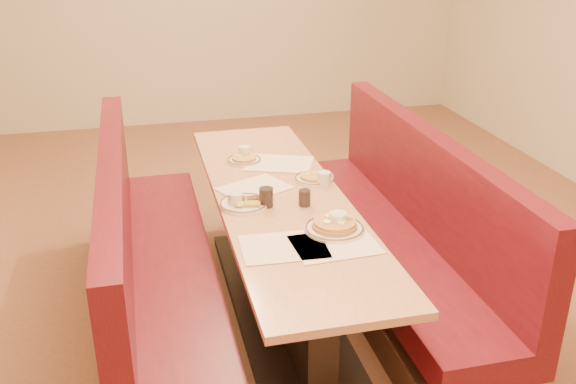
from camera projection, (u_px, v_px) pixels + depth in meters
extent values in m
plane|color=#9E6647|center=(281.00, 310.00, 3.85)|extent=(8.00, 8.00, 0.00)
cube|color=black|center=(281.00, 306.00, 3.84)|extent=(0.55, 1.88, 0.06)
cube|color=black|center=(281.00, 259.00, 3.71)|extent=(0.15, 1.75, 0.71)
cube|color=tan|center=(281.00, 200.00, 3.56)|extent=(0.70, 2.50, 0.04)
cube|color=#4C3326|center=(166.00, 311.00, 3.67)|extent=(0.55, 2.50, 0.20)
cube|color=maroon|center=(163.00, 270.00, 3.56)|extent=(0.55, 2.50, 0.16)
cube|color=maroon|center=(116.00, 213.00, 3.36)|extent=(0.12, 2.50, 0.60)
cube|color=#4C3326|center=(387.00, 282.00, 3.96)|extent=(0.55, 2.50, 0.20)
cube|color=maroon|center=(390.00, 243.00, 3.85)|extent=(0.55, 2.50, 0.16)
cube|color=maroon|center=(429.00, 182.00, 3.75)|extent=(0.12, 2.50, 0.60)
cube|color=#FBE5C4|center=(284.00, 247.00, 3.01)|extent=(0.41, 0.32, 0.00)
cube|color=#FBE5C4|center=(335.00, 245.00, 3.03)|extent=(0.41, 0.32, 0.00)
cube|color=#FBE5C4|center=(254.00, 188.00, 3.66)|extent=(0.46, 0.41, 0.00)
cube|color=#FBE5C4|center=(279.00, 163.00, 4.02)|extent=(0.49, 0.43, 0.00)
cylinder|color=silver|center=(334.00, 229.00, 3.16)|extent=(0.30, 0.30, 0.02)
torus|color=brown|center=(334.00, 227.00, 3.16)|extent=(0.29, 0.29, 0.01)
cylinder|color=#C78C47|center=(335.00, 225.00, 3.15)|extent=(0.22, 0.22, 0.02)
cylinder|color=#C78C47|center=(335.00, 222.00, 3.15)|extent=(0.21, 0.21, 0.02)
cylinder|color=#FFEEA6|center=(342.00, 217.00, 3.17)|extent=(0.04, 0.04, 0.01)
cylinder|color=#FFEEA6|center=(329.00, 216.00, 3.18)|extent=(0.04, 0.04, 0.01)
cylinder|color=#FFEEA6|center=(327.00, 222.00, 3.12)|extent=(0.04, 0.04, 0.01)
cylinder|color=#FFEEA6|center=(341.00, 223.00, 3.11)|extent=(0.04, 0.04, 0.01)
cylinder|color=silver|center=(244.00, 204.00, 3.44)|extent=(0.27, 0.27, 0.02)
torus|color=brown|center=(244.00, 203.00, 3.44)|extent=(0.26, 0.26, 0.01)
ellipsoid|color=yellow|center=(234.00, 201.00, 3.41)|extent=(0.07, 0.07, 0.04)
ellipsoid|color=yellow|center=(239.00, 204.00, 3.38)|extent=(0.06, 0.06, 0.03)
ellipsoid|color=yellow|center=(232.00, 199.00, 3.45)|extent=(0.05, 0.05, 0.03)
cylinder|color=brown|center=(250.00, 199.00, 3.45)|extent=(0.10, 0.03, 0.02)
cylinder|color=brown|center=(250.00, 197.00, 3.47)|extent=(0.10, 0.03, 0.02)
cube|color=gold|center=(253.00, 204.00, 3.40)|extent=(0.09, 0.07, 0.02)
cylinder|color=silver|center=(313.00, 179.00, 3.77)|extent=(0.23, 0.23, 0.02)
torus|color=brown|center=(313.00, 178.00, 3.76)|extent=(0.22, 0.22, 0.01)
cylinder|color=#BF9143|center=(313.00, 176.00, 3.76)|extent=(0.16, 0.16, 0.02)
ellipsoid|color=yellow|center=(308.00, 174.00, 3.77)|extent=(0.05, 0.05, 0.02)
cylinder|color=silver|center=(244.00, 160.00, 4.05)|extent=(0.22, 0.22, 0.02)
torus|color=brown|center=(244.00, 159.00, 4.05)|extent=(0.22, 0.22, 0.01)
cylinder|color=#BF9143|center=(244.00, 158.00, 4.05)|extent=(0.15, 0.15, 0.02)
ellipsoid|color=yellow|center=(239.00, 156.00, 4.06)|extent=(0.05, 0.05, 0.02)
cylinder|color=silver|center=(338.00, 222.00, 3.16)|extent=(0.09, 0.09, 0.09)
torus|color=silver|center=(347.00, 221.00, 3.16)|extent=(0.07, 0.02, 0.07)
cylinder|color=black|center=(338.00, 214.00, 3.14)|extent=(0.07, 0.07, 0.01)
cylinder|color=silver|center=(236.00, 200.00, 3.41)|extent=(0.07, 0.07, 0.08)
torus|color=silver|center=(242.00, 199.00, 3.43)|extent=(0.06, 0.03, 0.06)
cylinder|color=black|center=(235.00, 194.00, 3.40)|extent=(0.06, 0.06, 0.01)
cylinder|color=silver|center=(324.00, 179.00, 3.69)|extent=(0.08, 0.08, 0.08)
torus|color=silver|center=(330.00, 177.00, 3.71)|extent=(0.06, 0.03, 0.06)
cylinder|color=black|center=(324.00, 173.00, 3.67)|extent=(0.07, 0.07, 0.01)
cylinder|color=silver|center=(244.00, 152.00, 4.10)|extent=(0.07, 0.07, 0.08)
torus|color=silver|center=(249.00, 151.00, 4.13)|extent=(0.06, 0.03, 0.06)
cylinder|color=black|center=(244.00, 147.00, 4.09)|extent=(0.06, 0.06, 0.01)
cylinder|color=black|center=(266.00, 197.00, 3.42)|extent=(0.07, 0.07, 0.10)
cylinder|color=silver|center=(266.00, 197.00, 3.42)|extent=(0.08, 0.08, 0.10)
cylinder|color=black|center=(305.00, 198.00, 3.43)|extent=(0.06, 0.06, 0.09)
cylinder|color=silver|center=(305.00, 198.00, 3.43)|extent=(0.06, 0.06, 0.09)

